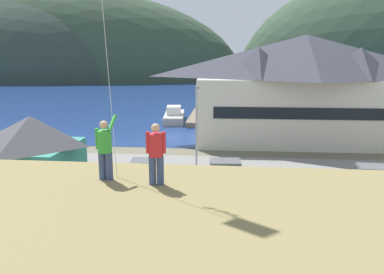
{
  "coord_description": "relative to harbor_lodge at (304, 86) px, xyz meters",
  "views": [
    {
      "loc": [
        2.43,
        -19.36,
        9.42
      ],
      "look_at": [
        -0.38,
        9.0,
        3.15
      ],
      "focal_mm": 37.1,
      "sensor_mm": 36.0,
      "label": 1
    }
  ],
  "objects": [
    {
      "name": "ground_plane",
      "position": [
        -9.86,
        -22.28,
        -5.83
      ],
      "size": [
        600.0,
        600.0,
        0.0
      ],
      "primitive_type": "plane",
      "color": "#66604C"
    },
    {
      "name": "parking_lot_pad",
      "position": [
        -9.86,
        -17.28,
        -5.78
      ],
      "size": [
        40.0,
        20.0,
        0.1
      ],
      "primitive_type": "cube",
      "color": "gray",
      "rests_on": "ground"
    },
    {
      "name": "bay_water",
      "position": [
        -9.86,
        37.72,
        -5.81
      ],
      "size": [
        360.0,
        84.0,
        0.03
      ],
      "primitive_type": "cube",
      "color": "navy",
      "rests_on": "ground"
    },
    {
      "name": "far_hill_west_ridge",
      "position": [
        -74.69,
        95.85,
        -5.83
      ],
      "size": [
        114.07,
        70.35,
        60.54
      ],
      "primitive_type": "ellipsoid",
      "color": "#2D3D33",
      "rests_on": "ground"
    },
    {
      "name": "far_hill_east_peak",
      "position": [
        -68.96,
        87.55,
        -5.83
      ],
      "size": [
        129.85,
        45.85,
        58.98
      ],
      "primitive_type": "ellipsoid",
      "color": "#334733",
      "rests_on": "ground"
    },
    {
      "name": "harbor_lodge",
      "position": [
        0.0,
        0.0,
        0.0
      ],
      "size": [
        23.03,
        10.87,
        10.93
      ],
      "color": "beige",
      "rests_on": "ground"
    },
    {
      "name": "storage_shed_near_lot",
      "position": [
        -20.23,
        -17.76,
        -3.07
      ],
      "size": [
        5.65,
        6.16,
        5.3
      ],
      "color": "#338475",
      "rests_on": "ground"
    },
    {
      "name": "wharf_dock",
      "position": [
        -11.36,
        12.93,
        -5.48
      ],
      "size": [
        3.2,
        14.2,
        0.7
      ],
      "color": "#70604C",
      "rests_on": "ground"
    },
    {
      "name": "moored_boat_wharfside",
      "position": [
        -14.99,
        10.39,
        -5.11
      ],
      "size": [
        3.29,
        8.2,
        2.16
      ],
      "color": "#A8A399",
      "rests_on": "ground"
    },
    {
      "name": "parked_car_mid_row_near",
      "position": [
        -7.83,
        -15.05,
        -4.76
      ],
      "size": [
        4.33,
        2.31,
        1.82
      ],
      "color": "slate",
      "rests_on": "parking_lot_pad"
    },
    {
      "name": "parked_car_lone_by_shed",
      "position": [
        -15.63,
        -21.61,
        -4.76
      ],
      "size": [
        4.33,
        2.32,
        1.82
      ],
      "color": "#9EA3A8",
      "rests_on": "parking_lot_pad"
    },
    {
      "name": "parked_car_mid_row_far",
      "position": [
        -1.92,
        -20.68,
        -4.76
      ],
      "size": [
        4.35,
        2.35,
        1.82
      ],
      "color": "black",
      "rests_on": "parking_lot_pad"
    },
    {
      "name": "parked_car_front_row_end",
      "position": [
        -7.47,
        -21.2,
        -4.76
      ],
      "size": [
        4.25,
        2.15,
        1.82
      ],
      "color": "#236633",
      "rests_on": "parking_lot_pad"
    },
    {
      "name": "parked_car_back_row_right",
      "position": [
        -13.35,
        -15.49,
        -4.76
      ],
      "size": [
        4.31,
        2.27,
        1.82
      ],
      "color": "slate",
      "rests_on": "parking_lot_pad"
    },
    {
      "name": "parked_car_mid_row_center",
      "position": [
        2.05,
        -15.43,
        -4.76
      ],
      "size": [
        4.3,
        2.25,
        1.82
      ],
      "color": "slate",
      "rests_on": "parking_lot_pad"
    },
    {
      "name": "parking_light_pole",
      "position": [
        -10.04,
        -11.72,
        -1.88
      ],
      "size": [
        0.24,
        0.78,
        6.62
      ],
      "color": "#ADADB2",
      "rests_on": "parking_lot_pad"
    },
    {
      "name": "person_kite_flyer",
      "position": [
        -11.01,
        -30.9,
        0.85
      ],
      "size": [
        0.55,
        0.64,
        1.86
      ],
      "color": "#384770",
      "rests_on": "grassy_hill_foreground"
    },
    {
      "name": "person_companion",
      "position": [
        -9.46,
        -31.19,
        0.83
      ],
      "size": [
        0.55,
        0.4,
        1.74
      ],
      "color": "#384770",
      "rests_on": "grassy_hill_foreground"
    }
  ]
}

